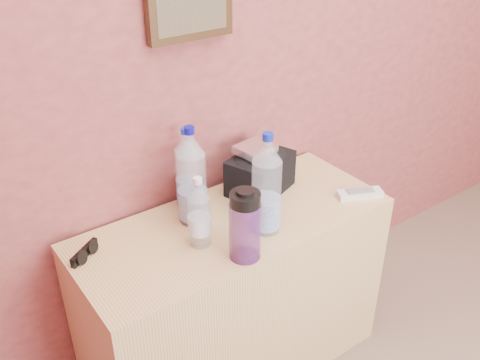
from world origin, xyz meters
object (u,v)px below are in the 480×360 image
ac_remote (360,194)px  foil_packet (255,149)px  pet_large_d (266,189)px  pet_large_b (192,181)px  toiletry_bag (260,171)px  sunglasses (84,253)px  pet_large_c (187,172)px  nalgene_bottle (245,225)px  dresser (234,297)px  pet_small (199,216)px

ac_remote → foil_packet: bearing=162.3°
pet_large_d → ac_remote: bearing=-5.9°
pet_large_b → toiletry_bag: size_ratio=1.49×
sunglasses → foil_packet: 0.69m
pet_large_c → nalgene_bottle: (-0.02, -0.36, -0.01)m
foil_packet → ac_remote: bearing=-42.7°
dresser → pet_small: size_ratio=4.57×
dresser → foil_packet: 0.57m
sunglasses → pet_large_c: bearing=-23.4°
pet_large_b → pet_large_d: (0.17, -0.19, 0.00)m
toiletry_bag → pet_large_c: bearing=144.4°
dresser → foil_packet: foil_packet is taller
pet_large_c → toiletry_bag: 0.28m
pet_large_b → nalgene_bottle: 0.27m
dresser → toiletry_bag: bearing=28.9°
pet_small → ac_remote: (0.63, -0.10, -0.10)m
pet_large_b → pet_small: pet_large_b is taller
pet_large_c → nalgene_bottle: 0.37m
pet_large_b → ac_remote: (0.58, -0.23, -0.14)m
pet_large_c → ac_remote: size_ratio=1.78×
nalgene_bottle → ac_remote: nalgene_bottle is taller
pet_large_b → pet_large_c: size_ratio=1.18×
toiletry_bag → dresser: bearing=-170.9°
pet_large_c → ac_remote: (0.54, -0.33, -0.12)m
pet_large_c → ac_remote: bearing=-31.5°
pet_large_b → ac_remote: pet_large_b is taller
sunglasses → pet_large_d: bearing=-54.5°
sunglasses → pet_large_b: bearing=-37.1°
dresser → nalgene_bottle: size_ratio=4.65×
nalgene_bottle → foil_packet: nalgene_bottle is taller
pet_large_b → pet_large_c: (0.04, 0.10, -0.02)m
nalgene_bottle → ac_remote: 0.57m
dresser → ac_remote: size_ratio=6.66×
sunglasses → toiletry_bag: bearing=-33.4°
toiletry_bag → sunglasses: bearing=160.2°
pet_large_c → foil_packet: 0.26m
dresser → pet_large_d: size_ratio=3.15×
pet_large_d → toiletry_bag: 0.27m
pet_large_d → ac_remote: 0.44m
pet_small → pet_large_d: bearing=-15.3°
pet_large_d → toiletry_bag: bearing=56.4°
pet_large_d → toiletry_bag: (0.14, 0.21, -0.08)m
pet_small → pet_large_b: bearing=67.2°
pet_large_b → pet_large_d: 0.25m
pet_large_b → pet_small: (-0.05, -0.13, -0.05)m
pet_large_c → foil_packet: (0.25, -0.06, 0.04)m
ac_remote → toiletry_bag: (-0.27, 0.25, 0.07)m
ac_remote → toiletry_bag: toiletry_bag is taller
pet_large_b → pet_small: bearing=-112.8°
nalgene_bottle → toiletry_bag: (0.28, 0.29, -0.04)m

